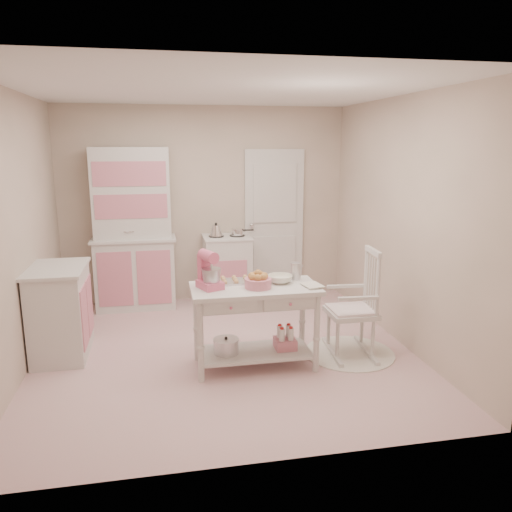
{
  "coord_description": "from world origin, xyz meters",
  "views": [
    {
      "loc": [
        -0.61,
        -4.82,
        2.1
      ],
      "look_at": [
        0.35,
        0.1,
        0.98
      ],
      "focal_mm": 35.0,
      "sensor_mm": 36.0,
      "label": 1
    }
  ],
  "objects": [
    {
      "name": "lace_rug",
      "position": [
        1.25,
        -0.31,
        0.01
      ],
      "size": [
        0.92,
        0.92,
        0.01
      ],
      "primitive_type": "cylinder",
      "color": "white",
      "rests_on": "ground"
    },
    {
      "name": "room_shell",
      "position": [
        0.0,
        0.0,
        1.65
      ],
      "size": [
        3.84,
        3.84,
        2.62
      ],
      "color": "#CA7E83",
      "rests_on": "ground"
    },
    {
      "name": "recipe_book",
      "position": [
        0.69,
        -0.52,
        0.81
      ],
      "size": [
        0.2,
        0.24,
        0.02
      ],
      "primitive_type": "imported",
      "rotation": [
        0.0,
        0.0,
        0.18
      ],
      "color": "white",
      "rests_on": "work_table"
    },
    {
      "name": "cookie_tray",
      "position": [
        0.09,
        -0.22,
        0.81
      ],
      "size": [
        0.34,
        0.24,
        0.02
      ],
      "primitive_type": "cube",
      "color": "silver",
      "rests_on": "work_table"
    },
    {
      "name": "base_cabinet",
      "position": [
        -1.63,
        0.24,
        0.46
      ],
      "size": [
        0.54,
        0.84,
        0.92
      ],
      "primitive_type": "cube",
      "color": "silver",
      "rests_on": "ground"
    },
    {
      "name": "hutch",
      "position": [
        -0.95,
        1.66,
        1.04
      ],
      "size": [
        1.06,
        0.5,
        2.08
      ],
      "primitive_type": "cube",
      "color": "silver",
      "rests_on": "ground"
    },
    {
      "name": "work_table",
      "position": [
        0.24,
        -0.4,
        0.4
      ],
      "size": [
        1.2,
        0.6,
        0.8
      ],
      "primitive_type": "cube",
      "color": "silver",
      "rests_on": "ground"
    },
    {
      "name": "stove",
      "position": [
        0.25,
        1.61,
        0.46
      ],
      "size": [
        0.62,
        0.57,
        0.92
      ],
      "primitive_type": "cube",
      "color": "silver",
      "rests_on": "ground"
    },
    {
      "name": "metal_pitcher",
      "position": [
        0.68,
        -0.24,
        0.89
      ],
      "size": [
        0.1,
        0.1,
        0.17
      ],
      "primitive_type": "cylinder",
      "color": "silver",
      "rests_on": "work_table"
    },
    {
      "name": "stand_mixer",
      "position": [
        -0.18,
        -0.38,
        0.97
      ],
      "size": [
        0.29,
        0.34,
        0.34
      ],
      "primitive_type": "cube",
      "rotation": [
        0.0,
        0.0,
        0.4
      ],
      "color": "#E25F85",
      "rests_on": "work_table"
    },
    {
      "name": "mixing_bowl",
      "position": [
        0.5,
        -0.32,
        0.84
      ],
      "size": [
        0.24,
        0.24,
        0.07
      ],
      "primitive_type": "imported",
      "color": "white",
      "rests_on": "work_table"
    },
    {
      "name": "door",
      "position": [
        0.95,
        1.87,
        1.02
      ],
      "size": [
        0.82,
        0.05,
        2.04
      ],
      "primitive_type": "cube",
      "color": "silver",
      "rests_on": "ground"
    },
    {
      "name": "bread_basket",
      "position": [
        0.26,
        -0.45,
        0.85
      ],
      "size": [
        0.25,
        0.25,
        0.09
      ],
      "primitive_type": "cylinder",
      "color": "#D0778C",
      "rests_on": "work_table"
    },
    {
      "name": "rocking_chair",
      "position": [
        1.25,
        -0.31,
        0.55
      ],
      "size": [
        0.54,
        0.76,
        1.1
      ],
      "primitive_type": "cube",
      "rotation": [
        0.0,
        0.0,
        -0.08
      ],
      "color": "silver",
      "rests_on": "ground"
    }
  ]
}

